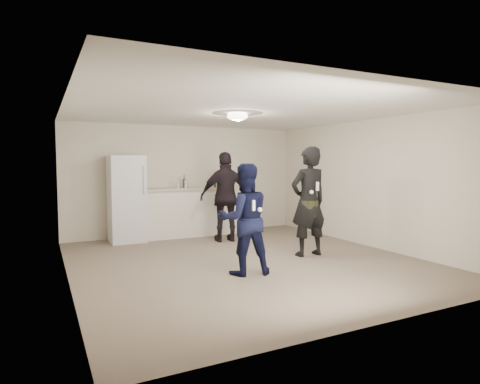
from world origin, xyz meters
name	(u,v)px	position (x,y,z in m)	size (l,w,h in m)	color
floor	(245,261)	(0.00, 0.00, 0.00)	(6.00, 6.00, 0.00)	#6B5B4C
ceiling	(245,111)	(0.00, 0.00, 2.50)	(6.00, 6.00, 0.00)	silver
wall_back	(186,180)	(0.00, 3.00, 1.25)	(6.00, 6.00, 0.00)	beige
wall_front	(383,202)	(0.00, -3.00, 1.25)	(6.00, 6.00, 0.00)	beige
wall_left	(66,192)	(-2.75, 0.00, 1.25)	(6.00, 6.00, 0.00)	beige
wall_right	(369,183)	(2.75, 0.00, 1.25)	(6.00, 6.00, 0.00)	beige
counter	(200,212)	(0.21, 2.67, 0.53)	(2.60, 0.56, 1.05)	silver
counter_top	(200,188)	(0.21, 2.67, 1.07)	(2.68, 0.64, 0.04)	#C2B096
fridge	(127,199)	(-1.45, 2.60, 0.90)	(0.70, 0.70, 1.80)	silver
fridge_handle	(144,180)	(-1.17, 2.23, 1.30)	(0.02, 0.02, 0.60)	silver
ceiling_dome	(237,116)	(0.00, 0.30, 2.45)	(0.36, 0.36, 0.16)	white
shaker	(186,184)	(-0.11, 2.72, 1.18)	(0.08, 0.08, 0.17)	silver
man	(244,219)	(-0.39, -0.71, 0.82)	(0.80, 0.62, 1.64)	#0E143D
woman	(308,202)	(1.17, -0.16, 0.97)	(0.70, 0.46, 1.93)	black
camo_shorts	(308,208)	(1.17, -0.16, 0.85)	(0.34, 0.34, 0.28)	#303719
spectator	(226,197)	(0.43, 1.69, 0.94)	(1.10, 0.46, 1.88)	black
remote_man	(253,205)	(-0.39, -0.99, 1.05)	(0.04, 0.04, 0.15)	white
nunchuk_man	(260,210)	(-0.27, -0.96, 0.98)	(0.07, 0.07, 0.07)	white
remote_woman	(317,186)	(1.17, -0.41, 1.25)	(0.04, 0.04, 0.15)	white
nunchuk_woman	(312,192)	(1.07, -0.38, 1.15)	(0.07, 0.07, 0.07)	white
bottle_cluster	(206,182)	(0.36, 2.66, 1.20)	(1.44, 0.33, 0.27)	#113E1F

